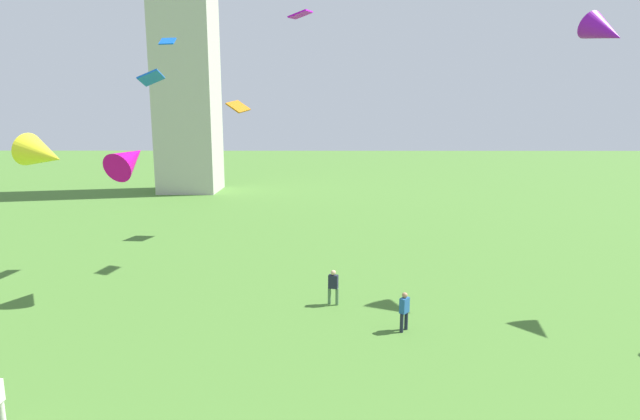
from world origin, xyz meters
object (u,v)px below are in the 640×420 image
person_2 (333,285)px  kite_flying_6 (151,78)px  kite_flying_4 (238,107)px  kite_flying_5 (300,14)px  kite_flying_1 (604,31)px  kite_flying_7 (168,41)px  person_1 (404,309)px  kite_flying_2 (129,159)px  kite_flying_0 (43,154)px

person_2 → kite_flying_6: (-9.65, 6.11, 9.45)m
kite_flying_4 → kite_flying_5: (4.64, -6.45, 4.84)m
kite_flying_1 → person_2: bearing=162.7°
kite_flying_5 → kite_flying_7: 8.80m
kite_flying_5 → kite_flying_6: size_ratio=1.00×
person_2 → kite_flying_5: (-1.72, 7.55, 12.93)m
person_1 → kite_flying_2: 14.07m
kite_flying_1 → kite_flying_6: 22.06m
person_2 → kite_flying_4: (-6.35, 14.01, 8.09)m
kite_flying_2 → kite_flying_7: kite_flying_7 is taller
person_2 → kite_flying_1: (11.90, 1.74, 11.12)m
kite_flying_1 → kite_flying_2: kite_flying_1 is taller
kite_flying_0 → kite_flying_4: size_ratio=1.57×
kite_flying_1 → person_1: bearing=-179.2°
kite_flying_1 → kite_flying_6: (-21.56, 4.37, -1.67)m
person_1 → kite_flying_5: size_ratio=0.89×
person_2 → kite_flying_6: size_ratio=0.90×
person_1 → kite_flying_6: kite_flying_6 is taller
kite_flying_0 → kite_flying_1: kite_flying_1 is taller
person_2 → kite_flying_4: bearing=130.5°
kite_flying_2 → kite_flying_4: kite_flying_4 is taller
kite_flying_0 → kite_flying_6: 6.77m
kite_flying_1 → kite_flying_2: 22.04m
person_2 → kite_flying_5: kite_flying_5 is taller
kite_flying_4 → kite_flying_5: 9.30m
person_1 → person_2: person_2 is taller
kite_flying_2 → kite_flying_7: size_ratio=2.90×
kite_flying_2 → kite_flying_5: size_ratio=1.47×
kite_flying_6 → kite_flying_5: bearing=-83.0°
person_1 → kite_flying_0: size_ratio=0.55×
kite_flying_4 → kite_flying_6: bearing=-3.0°
kite_flying_1 → kite_flying_0: bearing=153.4°
person_2 → kite_flying_6: kite_flying_6 is taller
kite_flying_4 → person_1: bearing=48.1°
kite_flying_1 → kite_flying_7: (-19.07, -0.70, -0.50)m
kite_flying_1 → kite_flying_4: 22.20m
person_1 → kite_flying_1: kite_flying_1 is taller
kite_flying_7 → person_1: bearing=-117.3°
kite_flying_4 → kite_flying_5: size_ratio=1.04×
kite_flying_2 → kite_flying_1: bearing=-165.0°
person_1 → person_2: bearing=83.2°
kite_flying_6 → kite_flying_1: bearing=-104.8°
person_2 → kite_flying_4: size_ratio=0.87×
person_1 → kite_flying_4: (-9.09, 16.82, 8.10)m
person_2 → kite_flying_2: size_ratio=0.62×
person_1 → kite_flying_7: 15.03m
kite_flying_0 → kite_flying_4: bearing=-8.1°
kite_flying_1 → kite_flying_4: (-18.26, 12.27, -3.03)m
kite_flying_7 → kite_flying_6: bearing=20.1°
kite_flying_0 → kite_flying_4: 14.11m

